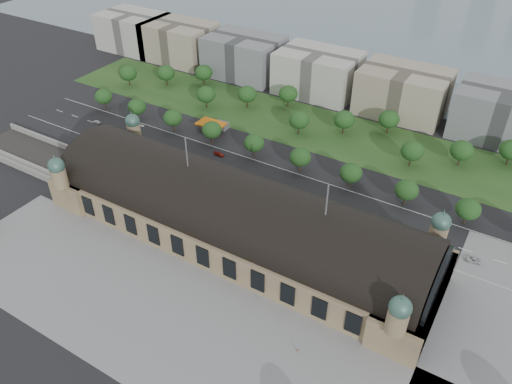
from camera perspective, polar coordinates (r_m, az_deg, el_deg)
The scene contains 51 objects.
ground at distance 189.39m, azimuth -2.37°, elevation -5.23°, with size 900.00×900.00×0.00m, color black.
station at distance 182.78m, azimuth -2.45°, elevation -2.81°, with size 150.00×48.40×44.30m.
track_cutting at distance 254.87m, azimuth -23.89°, elevation 3.53°, with size 70.00×24.00×3.10m.
plaza_south at distance 161.08m, azimuth -8.15°, elevation -15.28°, with size 190.00×48.00×0.12m, color gray.
road_slab at distance 223.31m, azimuth -1.34°, elevation 2.04°, with size 260.00×26.00×0.10m, color black.
grass_belt at distance 262.74m, azimuth 6.07°, elevation 7.46°, with size 300.00×45.00×0.10m, color #25491D.
petrol_station at distance 257.55m, azimuth -4.51°, elevation 7.67°, with size 14.00×13.00×5.05m.
lake at distance 441.35m, azimuth 20.38°, elevation 17.49°, with size 700.00×320.00×0.08m, color slate.
office_0 at distance 371.78m, azimuth -13.75°, elevation 17.40°, with size 45.00×32.00×24.00m, color #B3B1AA.
office_1 at distance 346.11m, azimuth -8.69°, elevation 16.61°, with size 45.00×32.00×24.00m, color tan.
office_2 at distance 318.21m, azimuth -1.37°, elevation 15.26°, with size 45.00×32.00×24.00m, color gray.
office_3 at distance 296.18m, azimuth 7.06°, elevation 13.37°, with size 45.00×32.00×24.00m, color #B3B1AA.
office_4 at distance 281.40m, azimuth 16.44°, elevation 10.91°, with size 45.00×32.00×24.00m, color tan.
office_5 at distance 275.04m, azimuth 26.37°, elevation 7.95°, with size 45.00×32.00×24.00m, color gray.
tree_row_0 at distance 288.16m, azimuth -17.03°, elevation 10.39°, with size 9.60×9.60×11.52m.
tree_row_1 at distance 272.02m, azimuth -13.46°, elevation 9.45°, with size 9.60×9.60×11.52m.
tree_row_2 at distance 257.11m, azimuth -9.49°, elevation 8.35°, with size 9.60×9.60×11.52m.
tree_row_3 at distance 243.65m, azimuth -5.08°, elevation 7.08°, with size 9.60×9.60×11.52m.
tree_row_4 at distance 231.91m, azimuth -0.22°, elevation 5.62°, with size 9.60×9.60×11.52m.
tree_row_5 at distance 222.15m, azimuth 5.09°, elevation 3.98°, with size 9.60×9.60×11.52m.
tree_row_6 at distance 214.64m, azimuth 10.80°, elevation 2.16°, with size 9.60×9.60×11.52m.
tree_row_7 at distance 209.62m, azimuth 16.84°, elevation 0.21°, with size 9.60×9.60×11.52m.
tree_row_8 at distance 207.27m, azimuth 23.09°, elevation -1.80°, with size 9.60×9.60×11.52m.
tree_belt_0 at distance 313.26m, azimuth -14.42°, elevation 13.03°, with size 10.40×10.40×12.48m.
tree_belt_1 at distance 308.97m, azimuth -10.25°, elevation 13.26°, with size 10.40×10.40×12.48m.
tree_belt_2 at distance 306.26m, azimuth -5.99°, elevation 13.42°, with size 10.40×10.40×12.48m.
tree_belt_3 at distance 278.21m, azimuth -5.73°, elevation 11.03°, with size 10.40×10.40×12.48m.
tree_belt_4 at distance 277.30m, azimuth -1.01°, elevation 11.12°, with size 10.40×10.40×12.48m.
tree_belt_5 at distance 278.21m, azimuth 3.72°, elevation 11.14°, with size 10.40×10.40×12.48m.
tree_belt_6 at distance 251.34m, azimuth 4.96°, elevation 8.21°, with size 10.40×10.40×12.48m.
tree_belt_7 at distance 254.61m, azimuth 10.05°, elevation 8.16°, with size 10.40×10.40×12.48m.
tree_belt_8 at distance 259.80m, azimuth 14.97°, elevation 8.05°, with size 10.40×10.40×12.48m.
tree_belt_9 at distance 235.45m, azimuth 17.42°, elevation 4.51°, with size 10.40×10.40×12.48m.
tree_belt_10 at distance 243.43m, azimuth 22.46°, elevation 4.42°, with size 10.40×10.40×12.48m.
tree_belt_11 at distance 253.17m, azimuth 27.15°, elevation 4.31°, with size 10.40×10.40×12.48m.
traffic_car_0 at distance 277.00m, azimuth -17.73°, elevation 7.64°, with size 1.88×4.66×1.59m, color silver.
traffic_car_2 at distance 243.97m, azimuth -12.81°, elevation 4.49°, with size 2.52×5.47×1.52m, color black.
traffic_car_3 at distance 236.75m, azimuth -4.22°, elevation 4.33°, with size 2.16×5.30×1.54m, color maroon.
traffic_car_4 at distance 212.29m, azimuth 3.74°, elevation 0.20°, with size 1.92×4.78×1.63m, color #1F1C4E.
traffic_car_6 at distance 195.27m, azimuth 23.51°, elevation -7.09°, with size 2.62×5.68×1.58m, color silver.
parked_car_0 at distance 232.41m, azimuth -10.38°, elevation 3.14°, with size 1.74×5.00×1.65m, color black.
parked_car_1 at distance 233.81m, azimuth -12.18°, elevation 3.06°, with size 2.22×4.83×1.34m, color maroon.
parked_car_2 at distance 243.03m, azimuth -13.92°, elevation 4.17°, with size 1.95×4.81×1.39m, color #201C4E.
parked_car_3 at distance 225.42m, azimuth -7.93°, elevation 2.23°, with size 1.57×3.90×1.33m, color slate.
parked_car_4 at distance 223.43m, azimuth -7.67°, elevation 1.92°, with size 1.44×4.14×1.36m, color #BDBEC0.
parked_car_5 at distance 222.32m, azimuth -8.35°, elevation 1.67°, with size 2.41×5.24×1.46m, color #999EA1.
parked_car_6 at distance 216.39m, azimuth -6.02°, elevation 0.82°, with size 2.05×5.03×1.46m, color black.
bus_west at distance 204.08m, azimuth 3.03°, elevation -1.06°, with size 3.19×13.62×3.79m, color red.
bus_mid at distance 206.20m, azimuth 4.80°, elevation -0.80°, with size 2.73×11.68×3.25m, color beige.
bus_east at distance 197.19m, azimuth 8.67°, elevation -3.11°, with size 2.77×11.86×3.30m, color white.
pedestrian_0 at distance 154.25m, azimuth 4.75°, elevation -17.67°, with size 0.77×0.44×1.57m, color gray.
Camera 1 is at (80.35, -117.64, 124.79)m, focal length 35.00 mm.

